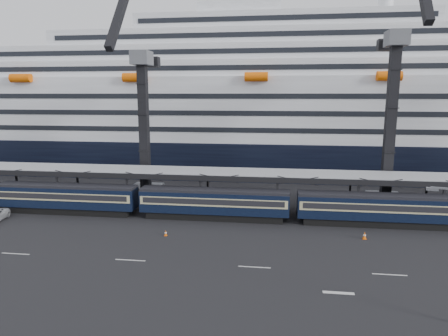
{
  "coord_description": "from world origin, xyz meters",
  "views": [
    {
      "loc": [
        -0.23,
        -38.75,
        15.73
      ],
      "look_at": [
        -6.71,
        10.0,
        6.69
      ],
      "focal_mm": 32.0,
      "sensor_mm": 36.0,
      "label": 1
    }
  ],
  "objects": [
    {
      "name": "crane_dark_near",
      "position": [
        -20.0,
        18.59,
        11.93
      ],
      "size": [
        4.5,
        17.75,
        35.08
      ],
      "color": "#505258",
      "rests_on": "ground"
    },
    {
      "name": "traffic_cone_d",
      "position": [
        9.66,
        4.96,
        0.42
      ],
      "size": [
        0.42,
        0.42,
        0.85
      ],
      "color": "#EE5E07",
      "rests_on": "ground"
    },
    {
      "name": "ground",
      "position": [
        0.0,
        0.0,
        0.0
      ],
      "size": [
        260.0,
        260.0,
        0.0
      ],
      "primitive_type": "plane",
      "color": "black",
      "rests_on": "ground"
    },
    {
      "name": "train",
      "position": [
        -4.65,
        10.0,
        2.2
      ],
      "size": [
        133.05,
        3.0,
        4.05
      ],
      "color": "black",
      "rests_on": "ground"
    },
    {
      "name": "cruise_ship",
      "position": [
        -1.08,
        45.99,
        12.34
      ],
      "size": [
        214.09,
        28.84,
        34.0
      ],
      "color": "black",
      "rests_on": "ground"
    },
    {
      "name": "crane_dark_mid",
      "position": [
        15.0,
        17.59,
        13.36
      ],
      "size": [
        4.5,
        18.24,
        39.64
      ],
      "color": "#505258",
      "rests_on": "ground"
    },
    {
      "name": "traffic_cone_c",
      "position": [
        -12.46,
        3.06,
        0.33
      ],
      "size": [
        0.34,
        0.34,
        0.67
      ],
      "color": "#EE5E07",
      "rests_on": "ground"
    },
    {
      "name": "canopy",
      "position": [
        0.0,
        14.0,
        5.25
      ],
      "size": [
        130.0,
        6.25,
        5.53
      ],
      "color": "gray",
      "rests_on": "ground"
    },
    {
      "name": "lane_markings",
      "position": [
        8.15,
        -5.23,
        0.01
      ],
      "size": [
        111.0,
        4.27,
        0.02
      ],
      "color": "beige",
      "rests_on": "ground"
    }
  ]
}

